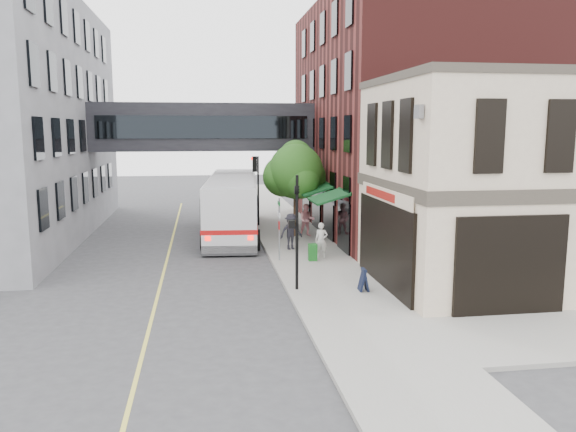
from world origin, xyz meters
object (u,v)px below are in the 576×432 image
object	(u,v)px
pedestrian_c	(291,232)
pedestrian_b	(307,220)
newspaper_box	(313,252)
bus	(233,203)
pedestrian_a	(321,240)
sandwich_board	(364,280)

from	to	relation	value
pedestrian_c	pedestrian_b	bearing A→B (deg)	52.16
pedestrian_c	newspaper_box	xyz separation A→B (m)	(0.63, -2.66, -0.54)
bus	pedestrian_a	world-z (taller)	bus
bus	sandwich_board	size ratio (longest dim) A/B	14.72
pedestrian_b	pedestrian_c	size ratio (longest dim) A/B	1.01
newspaper_box	pedestrian_b	bearing A→B (deg)	83.05
pedestrian_b	newspaper_box	world-z (taller)	pedestrian_b
bus	pedestrian_b	xyz separation A→B (m)	(4.22, -2.00, -0.84)
bus	sandwich_board	world-z (taller)	bus
newspaper_box	pedestrian_c	bearing A→B (deg)	104.36
bus	pedestrian_a	bearing A→B (deg)	-63.10
pedestrian_a	newspaper_box	xyz separation A→B (m)	(-0.54, -0.56, -0.46)
pedestrian_c	newspaper_box	world-z (taller)	pedestrian_c
pedestrian_b	pedestrian_c	bearing A→B (deg)	-107.29
bus	pedestrian_b	distance (m)	4.75
pedestrian_a	sandwich_board	distance (m)	5.87
pedestrian_a	newspaper_box	world-z (taller)	pedestrian_a
bus	pedestrian_c	size ratio (longest dim) A/B	6.92
pedestrian_a	bus	bearing A→B (deg)	135.25
pedestrian_b	sandwich_board	distance (m)	11.50
pedestrian_a	sandwich_board	bearing A→B (deg)	-67.46
pedestrian_c	sandwich_board	xyz separation A→B (m)	(1.60, -7.95, -0.50)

